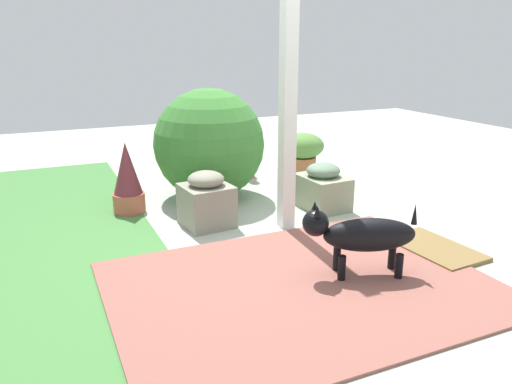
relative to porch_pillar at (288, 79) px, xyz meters
name	(u,v)px	position (x,y,z in m)	size (l,w,h in m)	color
ground_plane	(291,234)	(-0.18, 0.05, -1.23)	(12.00, 12.00, 0.00)	#A6B19E
brick_path	(302,286)	(-1.02, 0.41, -1.22)	(1.80, 2.40, 0.02)	#8D5348
porch_pillar	(288,79)	(0.00, 0.00, 0.00)	(0.11, 0.11, 2.46)	white
stone_planter_nearest	(323,188)	(0.29, -0.53, -1.03)	(0.50, 0.40, 0.44)	gray
stone_planter_mid	(207,201)	(0.29, 0.60, -1.01)	(0.43, 0.43, 0.48)	gray
round_shrub	(209,144)	(1.05, 0.31, -0.69)	(1.09, 1.09, 1.09)	#397630
terracotta_pot_broad	(303,151)	(1.34, -0.91, -0.93)	(0.48, 0.48, 0.51)	#AC623D
terracotta_pot_tall	(246,159)	(1.63, -0.32, -1.02)	(0.21, 0.21, 0.59)	#C16C47
terracotta_pot_spiky	(127,179)	(0.91, 1.14, -0.92)	(0.29, 0.29, 0.66)	#B65844
dog	(361,234)	(-1.04, -0.01, -0.93)	(0.42, 0.75, 0.52)	black
doormat	(434,248)	(-0.91, -0.79, -1.22)	(0.70, 0.42, 0.03)	brown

